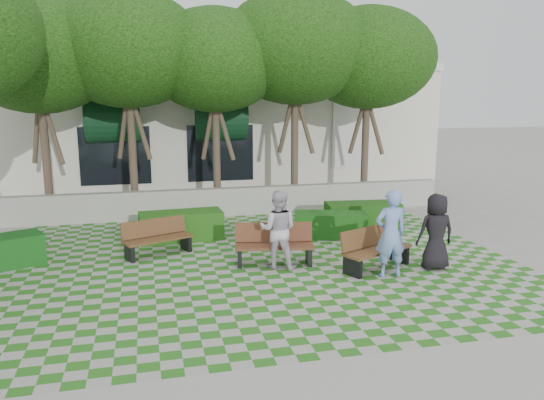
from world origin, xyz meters
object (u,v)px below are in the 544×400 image
object	(u,v)px
bench_west	(157,238)
person_white	(278,229)
hedge_midleft	(181,226)
hedge_midright	(330,225)
person_blue	(391,234)
hedge_east	(363,215)
bench_east	(375,249)
person_dark	(436,232)
bench_mid	(274,245)

from	to	relation	value
bench_west	person_white	distance (m)	3.14
bench_west	hedge_midleft	xyz separation A→B (m)	(0.67, 1.26, -0.04)
bench_west	hedge_midleft	world-z (taller)	bench_west
hedge_midright	person_blue	world-z (taller)	person_blue
bench_west	hedge_east	xyz separation A→B (m)	(5.97, 1.32, -0.05)
person_blue	person_white	bearing A→B (deg)	-26.30
hedge_midright	bench_east	bearing A→B (deg)	-88.38
hedge_east	person_blue	bearing A→B (deg)	-105.39
person_dark	hedge_midright	bearing A→B (deg)	-63.46
bench_east	person_white	distance (m)	2.23
bench_west	hedge_midright	xyz separation A→B (m)	(4.68, 0.55, -0.08)
bench_mid	bench_east	bearing A→B (deg)	-11.34
hedge_east	hedge_midleft	xyz separation A→B (m)	(-5.30, -0.06, 0.01)
bench_west	hedge_midright	size ratio (longest dim) A/B	0.89
hedge_midleft	hedge_east	bearing A→B (deg)	0.66
bench_west	person_dark	size ratio (longest dim) A/B	1.01
hedge_midleft	person_dark	bearing A→B (deg)	-35.23
bench_west	person_dark	distance (m)	6.59
hedge_midleft	person_blue	world-z (taller)	person_blue
person_dark	bench_west	bearing A→B (deg)	-20.26
bench_mid	hedge_midleft	world-z (taller)	bench_mid
person_dark	bench_mid	bearing A→B (deg)	-16.44
bench_east	hedge_midleft	xyz separation A→B (m)	(-4.09, 3.46, -0.07)
hedge_midleft	hedge_midright	bearing A→B (deg)	-10.05
bench_east	person_dark	distance (m)	1.41
bench_mid	hedge_midright	distance (m)	2.81
bench_west	hedge_east	size ratio (longest dim) A/B	0.81
hedge_east	person_dark	size ratio (longest dim) A/B	1.25
bench_east	bench_mid	size ratio (longest dim) A/B	0.99
bench_east	hedge_midleft	distance (m)	5.36
bench_west	person_blue	world-z (taller)	person_blue
bench_mid	person_blue	size ratio (longest dim) A/B	0.98
bench_east	person_white	size ratio (longest dim) A/B	1.04
bench_mid	person_white	bearing A→B (deg)	-75.07
hedge_east	person_dark	world-z (taller)	person_dark
person_blue	person_dark	bearing A→B (deg)	-167.02
hedge_east	person_white	bearing A→B (deg)	-138.31
person_blue	person_white	distance (m)	2.48
bench_east	person_dark	bearing A→B (deg)	-39.30
hedge_east	person_dark	bearing A→B (deg)	-88.59
bench_east	person_white	world-z (taller)	person_white
bench_east	bench_west	bearing A→B (deg)	130.59
bench_west	person_white	bearing A→B (deg)	-54.32
bench_mid	hedge_midleft	xyz separation A→B (m)	(-1.95, 2.62, -0.07)
hedge_midleft	bench_mid	bearing A→B (deg)	-53.39
hedge_midright	person_blue	xyz separation A→B (m)	(0.15, -3.34, 0.62)
hedge_midleft	person_white	world-z (taller)	person_white
hedge_midright	person_white	size ratio (longest dim) A/B	1.10
person_blue	person_dark	world-z (taller)	person_blue
hedge_midleft	bench_east	bearing A→B (deg)	-40.28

